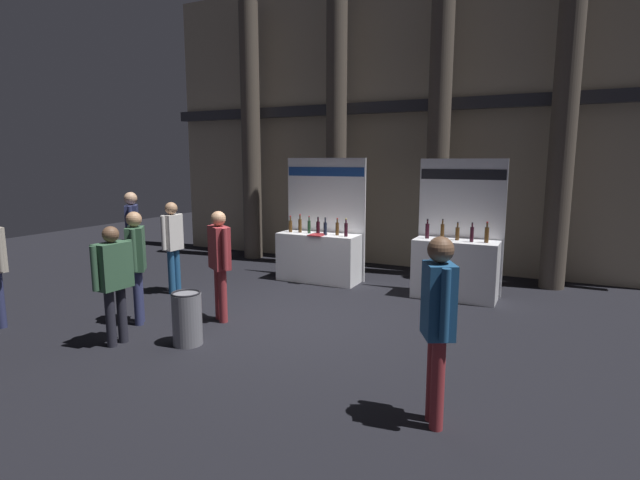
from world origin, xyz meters
name	(u,v)px	position (x,y,z in m)	size (l,w,h in m)	color
ground_plane	(304,319)	(0.00, 0.00, 0.00)	(24.00, 24.00, 0.00)	black
hall_colonnade	(394,124)	(0.00, 4.33, 3.21)	(11.73, 1.10, 6.49)	tan
exhibitor_booth_0	(319,251)	(-0.85, 2.30, 0.60)	(1.72, 0.72, 2.46)	white
exhibitor_booth_1	(456,263)	(1.86, 2.23, 0.63)	(1.51, 0.66, 2.45)	white
trash_bin	(187,318)	(-0.90, -1.59, 0.36)	(0.39, 0.39, 0.71)	slate
visitor_0	(113,274)	(-1.74, -1.99, 0.95)	(0.27, 0.62, 1.58)	#23232D
visitor_1	(438,315)	(2.49, -2.16, 1.05)	(0.37, 0.44, 1.76)	maroon
visitor_2	(220,256)	(-1.10, -0.60, 1.00)	(0.49, 0.41, 1.68)	maroon
visitor_3	(173,240)	(-2.84, 0.30, 0.98)	(0.22, 0.52, 1.67)	navy
visitor_4	(133,230)	(-3.91, 0.38, 1.09)	(0.42, 0.45, 1.82)	#33563D
visitor_6	(136,258)	(-2.13, -1.24, 1.00)	(0.41, 0.42, 1.68)	navy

